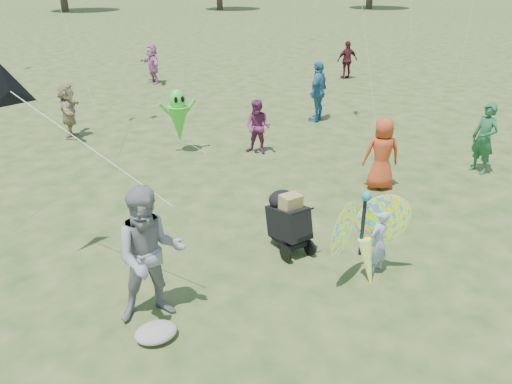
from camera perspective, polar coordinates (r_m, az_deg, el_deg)
ground at (r=8.15m, az=5.86°, el=-10.83°), size 160.00×160.00×0.00m
child_girl at (r=8.43m, az=13.78°, el=-5.50°), size 0.49×0.39×1.15m
adult_man at (r=7.13m, az=-12.00°, el=-7.05°), size 1.09×0.90×2.05m
grey_bag at (r=7.25m, az=-11.37°, el=-15.47°), size 0.59×0.48×0.19m
crowd_a at (r=11.57m, az=14.19°, el=4.25°), size 0.94×0.78×1.66m
crowd_c at (r=16.53m, az=7.12°, el=11.36°), size 1.20×1.05×1.94m
crowd_d at (r=15.70m, az=-20.66°, el=8.67°), size 0.79×1.57×1.62m
crowd_e at (r=13.45m, az=0.23°, el=7.44°), size 0.90×0.90×1.47m
crowd_f at (r=13.32m, az=24.65°, el=5.57°), size 0.46×0.66×1.73m
crowd_h at (r=23.26m, az=10.38°, el=14.62°), size 1.00×0.50×1.64m
crowd_j at (r=22.45m, az=-11.76°, el=14.15°), size 0.76×1.58×1.64m
jogging_stroller at (r=8.87m, az=3.63°, el=-2.93°), size 0.57×1.09×1.09m
butterfly_kite at (r=8.10m, az=12.36°, el=-4.98°), size 1.74×0.75×1.76m
delta_kite_rig at (r=8.32m, az=-26.22°, el=10.24°), size 2.24×2.38×1.77m
alien_kite at (r=13.62m, az=-8.85°, el=8.40°), size 1.12×0.69×1.74m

